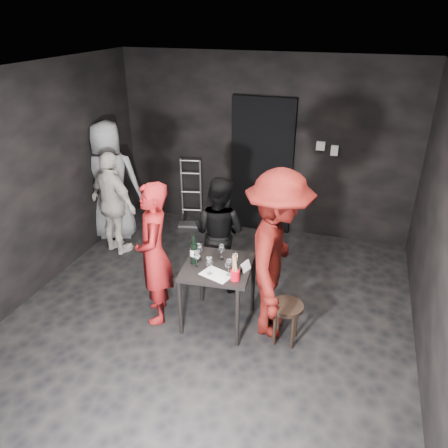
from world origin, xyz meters
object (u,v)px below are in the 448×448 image
(server_red, at_px, (153,247))
(bystander_grey, at_px, (109,170))
(wine_bottle, at_px, (194,252))
(stool, at_px, (286,312))
(breadstick_cup, at_px, (235,268))
(bystander_cream, at_px, (113,204))
(tasting_table, at_px, (218,273))
(woman_black, at_px, (219,234))
(man_maroon, at_px, (278,237))
(hand_truck, at_px, (191,212))

(server_red, bearing_deg, bystander_grey, -162.13)
(wine_bottle, bearing_deg, stool, -3.06)
(breadstick_cup, bearing_deg, bystander_cream, 149.35)
(tasting_table, distance_m, bystander_cream, 2.21)
(server_red, distance_m, wine_bottle, 0.45)
(woman_black, relative_size, wine_bottle, 4.15)
(tasting_table, distance_m, stool, 0.84)
(tasting_table, relative_size, man_maroon, 0.32)
(hand_truck, height_order, stool, hand_truck)
(woman_black, bearing_deg, hand_truck, -45.15)
(woman_black, height_order, bystander_grey, bystander_grey)
(man_maroon, height_order, wine_bottle, man_maroon)
(tasting_table, xyz_separation_m, bystander_grey, (-2.21, 1.50, 0.44))
(wine_bottle, bearing_deg, hand_truck, 113.08)
(tasting_table, height_order, breadstick_cup, breadstick_cup)
(breadstick_cup, bearing_deg, man_maroon, 38.31)
(wine_bottle, bearing_deg, bystander_cream, 146.19)
(bystander_grey, bearing_deg, tasting_table, 125.29)
(server_red, relative_size, bystander_cream, 1.20)
(man_maroon, distance_m, breadstick_cup, 0.54)
(bystander_grey, bearing_deg, wine_bottle, 121.35)
(server_red, height_order, bystander_cream, server_red)
(bystander_grey, relative_size, breadstick_cup, 7.36)
(hand_truck, bearing_deg, bystander_cream, -133.34)
(bystander_grey, height_order, wine_bottle, bystander_grey)
(tasting_table, distance_m, woman_black, 0.81)
(tasting_table, distance_m, wine_bottle, 0.35)
(bystander_cream, bearing_deg, breadstick_cup, 169.62)
(hand_truck, height_order, bystander_grey, bystander_grey)
(hand_truck, relative_size, server_red, 0.60)
(stool, height_order, bystander_cream, bystander_cream)
(woman_black, bearing_deg, bystander_cream, 0.66)
(tasting_table, bearing_deg, server_red, -170.96)
(woman_black, xyz_separation_m, bystander_cream, (-1.68, 0.32, 0.05))
(hand_truck, xyz_separation_m, woman_black, (1.00, -1.50, 0.50))
(hand_truck, height_order, man_maroon, man_maroon)
(hand_truck, distance_m, breadstick_cup, 2.97)
(tasting_table, height_order, stool, tasting_table)
(bystander_cream, distance_m, wine_bottle, 2.01)
(hand_truck, relative_size, breadstick_cup, 3.69)
(wine_bottle, relative_size, breadstick_cup, 1.14)
(tasting_table, height_order, bystander_grey, bystander_grey)
(bystander_cream, distance_m, breadstick_cup, 2.53)
(server_red, relative_size, breadstick_cup, 6.10)
(tasting_table, distance_m, breadstick_cup, 0.40)
(hand_truck, xyz_separation_m, bystander_cream, (-0.68, -1.19, 0.55))
(woman_black, bearing_deg, stool, 151.71)
(server_red, distance_m, man_maroon, 1.35)
(tasting_table, relative_size, bystander_cream, 0.50)
(server_red, xyz_separation_m, bystander_grey, (-1.51, 1.61, 0.19))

